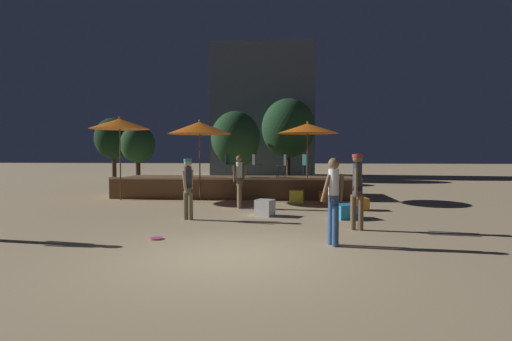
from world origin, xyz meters
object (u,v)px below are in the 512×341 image
object	(u,v)px
bistro_chair_2	(306,163)
background_tree_0	(235,138)
person_2	(239,179)
bistro_chair_1	(283,163)
cube_seat_4	(265,208)
frisbee_disc	(156,238)
background_tree_2	(241,148)
background_tree_1	(138,144)
person_1	(334,198)
background_tree_3	(288,128)
bistro_chair_3	(256,162)
cube_seat_3	(329,195)
background_tree_4	(114,139)
patio_umbrella_0	(308,129)
patio_umbrella_1	(200,128)
cube_seat_5	(361,204)
person_3	(357,186)
bistro_chair_0	(229,163)
cube_seat_1	(297,197)
person_4	(188,186)
cube_seat_0	(345,211)
cube_seat_2	(329,198)
patio_umbrella_2	(120,124)

from	to	relation	value
bistro_chair_2	background_tree_0	bearing A→B (deg)	5.13
person_2	bistro_chair_1	bearing A→B (deg)	-42.90
cube_seat_4	frisbee_disc	xyz separation A→B (m)	(-2.12, -3.32, -0.22)
background_tree_2	background_tree_1	bearing A→B (deg)	-161.17
person_1	background_tree_3	size ratio (longest dim) A/B	0.32
bistro_chair_3	background_tree_1	bearing A→B (deg)	24.92
cube_seat_4	background_tree_1	distance (m)	15.12
cube_seat_3	bistro_chair_1	world-z (taller)	bistro_chair_1
bistro_chair_3	background_tree_4	size ratio (longest dim) A/B	0.22
patio_umbrella_0	patio_umbrella_1	world-z (taller)	patio_umbrella_1
cube_seat_5	bistro_chair_1	bearing A→B (deg)	130.19
person_2	background_tree_2	world-z (taller)	background_tree_2
person_2	bistro_chair_3	size ratio (longest dim) A/B	1.95
background_tree_1	cube_seat_3	bearing A→B (deg)	-37.74
bistro_chair_1	person_3	bearing A→B (deg)	-0.79
bistro_chair_0	background_tree_3	size ratio (longest dim) A/B	0.17
bistro_chair_1	person_2	bearing A→B (deg)	-43.17
bistro_chair_0	background_tree_1	size ratio (longest dim) A/B	0.26
patio_umbrella_1	person_1	xyz separation A→B (m)	(4.28, -7.18, -1.84)
cube_seat_1	person_2	bearing A→B (deg)	-143.87
bistro_chair_0	bistro_chair_1	size ratio (longest dim) A/B	1.00
background_tree_1	background_tree_2	size ratio (longest dim) A/B	1.06
bistro_chair_0	bistro_chair_3	size ratio (longest dim) A/B	1.00
person_4	background_tree_4	world-z (taller)	background_tree_4
cube_seat_5	bistro_chair_3	world-z (taller)	bistro_chair_3
person_2	cube_seat_0	bearing A→B (deg)	-135.75
patio_umbrella_0	background_tree_2	world-z (taller)	background_tree_2
cube_seat_3	bistro_chair_3	size ratio (longest dim) A/B	0.63
bistro_chair_0	bistro_chair_3	bearing A→B (deg)	-54.16
cube_seat_4	background_tree_4	bearing A→B (deg)	127.46
person_3	person_4	xyz separation A→B (m)	(-4.37, 1.12, -0.11)
cube_seat_2	background_tree_3	xyz separation A→B (m)	(-1.43, 12.36, 3.24)
cube_seat_0	background_tree_1	bearing A→B (deg)	130.60
person_4	bistro_chair_3	size ratio (longest dim) A/B	1.87
cube_seat_2	cube_seat_4	bearing A→B (deg)	-126.60
bistro_chair_2	background_tree_1	world-z (taller)	background_tree_1
background_tree_0	background_tree_1	distance (m)	6.06
cube_seat_4	frisbee_disc	world-z (taller)	cube_seat_4
background_tree_4	background_tree_3	bearing A→B (deg)	5.08
cube_seat_1	background_tree_3	distance (m)	12.73
cube_seat_4	bistro_chair_0	distance (m)	5.80
person_1	person_3	world-z (taller)	person_3
patio_umbrella_0	background_tree_0	bearing A→B (deg)	114.78
patio_umbrella_0	cube_seat_1	bearing A→B (deg)	-114.65
patio_umbrella_0	bistro_chair_1	size ratio (longest dim) A/B	3.37
person_4	cube_seat_5	bearing A→B (deg)	45.90
bistro_chair_2	frisbee_disc	xyz separation A→B (m)	(-3.56, -8.68, -1.40)
background_tree_3	cube_seat_5	bearing A→B (deg)	-80.56
cube_seat_2	bistro_chair_1	distance (m)	2.53
patio_umbrella_2	bistro_chair_0	distance (m)	4.67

